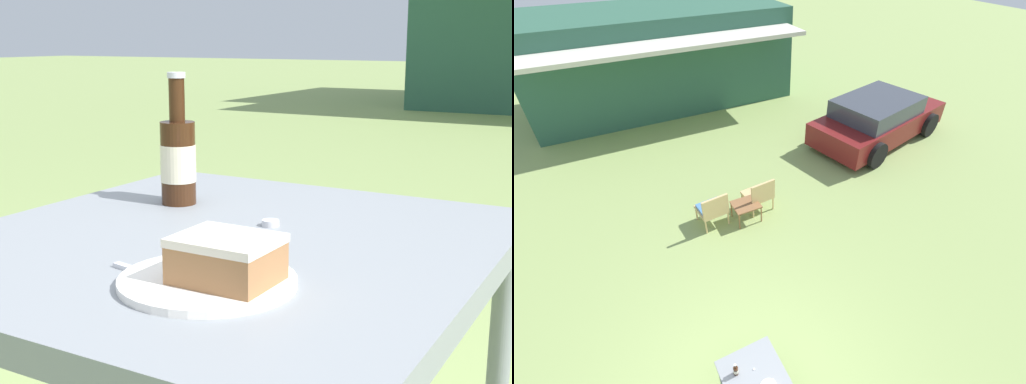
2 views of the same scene
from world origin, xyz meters
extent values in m
cube|color=#2D5B47|center=(1.51, 10.91, 1.52)|extent=(8.41, 3.86, 3.04)
cube|color=silver|center=(1.51, 8.38, 2.49)|extent=(7.99, 1.20, 0.12)
cube|color=maroon|center=(6.38, 4.96, 0.52)|extent=(4.57, 2.76, 0.64)
cube|color=#383D47|center=(6.17, 4.91, 1.08)|extent=(2.67, 2.17, 0.49)
cylinder|color=black|center=(7.45, 6.18, 0.36)|extent=(0.74, 0.36, 0.72)
cylinder|color=black|center=(7.89, 4.34, 0.36)|extent=(0.74, 0.36, 0.72)
cylinder|color=black|center=(4.88, 5.57, 0.36)|extent=(0.74, 0.36, 0.72)
cylinder|color=black|center=(5.31, 3.73, 0.36)|extent=(0.74, 0.36, 0.72)
cylinder|color=tan|center=(0.94, 3.95, 0.17)|extent=(0.04, 0.04, 0.34)
cylinder|color=tan|center=(0.42, 3.90, 0.17)|extent=(0.04, 0.04, 0.34)
cylinder|color=tan|center=(0.99, 3.45, 0.17)|extent=(0.04, 0.04, 0.34)
cylinder|color=tan|center=(0.47, 3.40, 0.17)|extent=(0.04, 0.04, 0.34)
cube|color=tan|center=(0.71, 3.67, 0.37)|extent=(0.63, 0.61, 0.06)
cube|color=tan|center=(0.73, 3.42, 0.62)|extent=(0.58, 0.11, 0.44)
cube|color=#4C7FB7|center=(0.71, 3.67, 0.42)|extent=(0.56, 0.52, 0.05)
cylinder|color=tan|center=(2.03, 3.95, 0.17)|extent=(0.04, 0.04, 0.34)
cylinder|color=tan|center=(1.51, 3.90, 0.17)|extent=(0.04, 0.04, 0.34)
cylinder|color=tan|center=(2.08, 3.45, 0.17)|extent=(0.04, 0.04, 0.34)
cylinder|color=tan|center=(1.56, 3.40, 0.17)|extent=(0.04, 0.04, 0.34)
cube|color=tan|center=(1.79, 3.67, 0.37)|extent=(0.63, 0.61, 0.06)
cube|color=tan|center=(1.82, 3.42, 0.62)|extent=(0.58, 0.11, 0.44)
cube|color=brown|center=(1.40, 3.43, 0.41)|extent=(0.56, 0.50, 0.03)
cylinder|color=brown|center=(1.14, 3.20, 0.20)|extent=(0.03, 0.03, 0.39)
cylinder|color=brown|center=(1.66, 3.20, 0.20)|extent=(0.03, 0.03, 0.39)
cylinder|color=brown|center=(1.14, 3.65, 0.20)|extent=(0.03, 0.03, 0.39)
cylinder|color=brown|center=(1.66, 3.65, 0.20)|extent=(0.03, 0.03, 0.39)
cube|color=gray|center=(0.00, 0.00, 0.70)|extent=(0.77, 0.82, 0.04)
cylinder|color=gray|center=(-0.35, 0.37, 0.34)|extent=(0.04, 0.04, 0.68)
cylinder|color=gray|center=(0.35, 0.37, 0.34)|extent=(0.04, 0.04, 0.68)
cube|color=silver|center=(0.13, -0.19, 0.78)|extent=(0.12, 0.10, 0.01)
cylinder|color=#381E0F|center=(-0.19, 0.15, 0.79)|extent=(0.06, 0.06, 0.15)
cylinder|color=#381E0F|center=(-0.19, 0.15, 0.90)|extent=(0.03, 0.03, 0.08)
cylinder|color=silver|center=(-0.19, 0.15, 0.95)|extent=(0.03, 0.03, 0.01)
cylinder|color=beige|center=(-0.19, 0.15, 0.79)|extent=(0.06, 0.06, 0.07)
cylinder|color=silver|center=(0.03, 0.09, 0.72)|extent=(0.03, 0.03, 0.01)
camera|label=1|loc=(0.56, -0.87, 1.01)|focal=50.00mm
camera|label=2|loc=(-0.71, -1.79, 5.16)|focal=24.00mm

